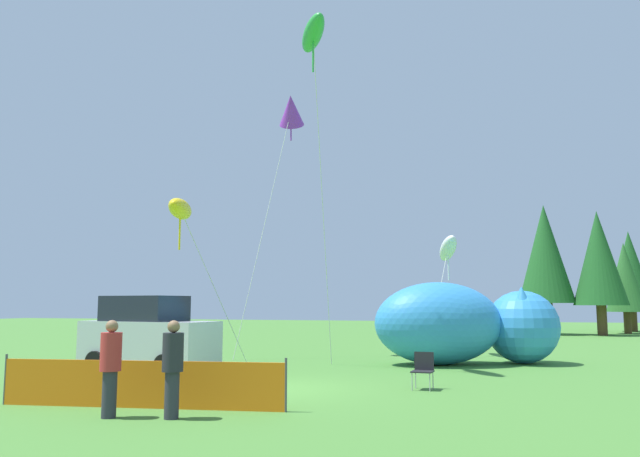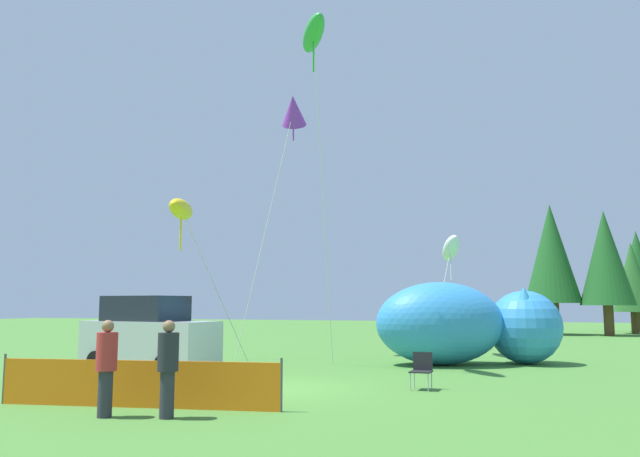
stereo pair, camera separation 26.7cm
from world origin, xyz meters
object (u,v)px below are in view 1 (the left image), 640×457
spectator_in_green_shirt (173,365)px  kite_white_ghost (448,249)px  inflatable_cat (463,326)px  spectator_in_blue_shirt (111,364)px  kite_purple_delta (291,111)px  folding_chair (423,368)px  kite_yellow_hero (180,210)px  parked_car (148,335)px  kite_green_fish (313,35)px

spectator_in_green_shirt → kite_white_ghost: kite_white_ghost is taller
inflatable_cat → spectator_in_blue_shirt: bearing=-139.5°
kite_purple_delta → folding_chair: bearing=-52.6°
spectator_in_green_shirt → kite_yellow_hero: bearing=118.5°
spectator_in_green_shirt → inflatable_cat: bearing=69.1°
kite_purple_delta → spectator_in_blue_shirt: bearing=-85.1°
parked_car → folding_chair: (8.48, -1.25, -0.61)m
parked_car → inflatable_cat: (9.07, 5.39, 0.17)m
kite_yellow_hero → spectator_in_blue_shirt: bearing=-69.9°
inflatable_cat → spectator_in_green_shirt: size_ratio=3.75×
parked_car → inflatable_cat: size_ratio=0.66×
parked_car → folding_chair: bearing=1.2°
folding_chair → kite_purple_delta: 14.12m
folding_chair → parked_car: bearing=-94.3°
parked_car → kite_yellow_hero: bearing=48.5°
kite_purple_delta → spectator_in_green_shirt: bearing=-80.2°
spectator_in_green_shirt → kite_purple_delta: size_ratio=0.16×
kite_yellow_hero → kite_white_ghost: kite_yellow_hero is taller
folding_chair → inflatable_cat: (0.59, 6.65, 0.79)m
kite_green_fish → kite_yellow_hero: size_ratio=2.07×
kite_purple_delta → kite_green_fish: bearing=-64.5°
spectator_in_blue_shirt → kite_white_ghost: bearing=72.3°
folding_chair → kite_purple_delta: kite_purple_delta is taller
parked_car → kite_green_fish: size_ratio=0.39×
inflatable_cat → kite_yellow_hero: bearing=-174.3°
kite_white_ghost → kite_green_fish: bearing=-115.5°
kite_yellow_hero → kite_green_fish: bearing=12.7°
kite_purple_delta → kite_yellow_hero: (-1.50, -6.42, -5.05)m
inflatable_cat → kite_purple_delta: (-6.89, 1.58, 8.81)m
inflatable_cat → spectator_in_blue_shirt: (-5.72, -12.15, -0.33)m
kite_green_fish → kite_white_ghost: kite_green_fish is taller
folding_chair → spectator_in_blue_shirt: (-5.13, -5.50, 0.45)m
inflatable_cat → kite_green_fish: 11.08m
parked_car → spectator_in_green_shirt: bearing=-45.7°
spectator_in_blue_shirt → spectator_in_green_shirt: spectator_in_blue_shirt is taller
folding_chair → inflatable_cat: bearing=179.0°
inflatable_cat → spectator_in_blue_shirt: size_ratio=3.75×
parked_car → kite_purple_delta: (2.18, 6.97, 8.98)m
kite_white_ghost → spectator_in_green_shirt: bearing=-104.0°
parked_car → folding_chair: size_ratio=4.97×
kite_yellow_hero → inflatable_cat: bearing=30.0°
parked_car → inflatable_cat: inflatable_cat is taller
parked_car → kite_green_fish: 10.86m
inflatable_cat → kite_green_fish: bearing=-161.7°
inflatable_cat → kite_white_ghost: size_ratio=1.34×
spectator_in_green_shirt → kite_purple_delta: 16.46m
inflatable_cat → kite_purple_delta: size_ratio=0.61×
kite_green_fish → parked_car: bearing=-162.9°
kite_green_fish → folding_chair: bearing=-36.6°
spectator_in_blue_shirt → kite_yellow_hero: (-2.67, 7.31, 4.09)m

